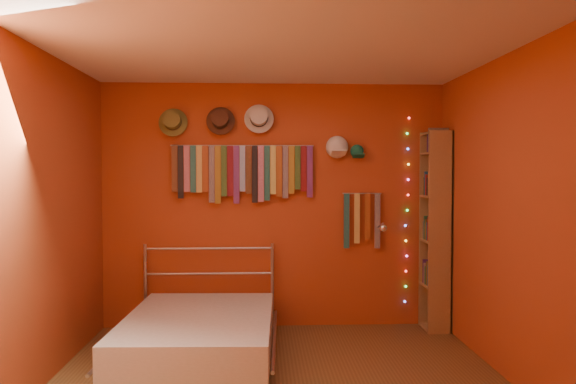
{
  "coord_description": "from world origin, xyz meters",
  "views": [
    {
      "loc": [
        -0.13,
        -4.02,
        1.59
      ],
      "look_at": [
        0.1,
        0.9,
        1.42
      ],
      "focal_mm": 35.0,
      "sensor_mm": 36.0,
      "label": 1
    }
  ],
  "objects": [
    {
      "name": "fedora_white",
      "position": [
        -0.15,
        1.65,
        2.14
      ],
      "size": [
        0.3,
        0.16,
        0.3
      ],
      "rotation": [
        1.36,
        0.0,
        0.0
      ],
      "color": "beige",
      "rests_on": "back_wall"
    },
    {
      "name": "left_wall",
      "position": [
        -1.75,
        0.0,
        1.25
      ],
      "size": [
        0.02,
        3.5,
        2.5
      ],
      "primitive_type": "cube",
      "color": "#913617",
      "rests_on": "ground"
    },
    {
      "name": "fedora_olive",
      "position": [
        -1.02,
        1.65,
        2.1
      ],
      "size": [
        0.29,
        0.16,
        0.29
      ],
      "rotation": [
        1.36,
        0.0,
        0.0
      ],
      "color": "olive",
      "rests_on": "back_wall"
    },
    {
      "name": "bed",
      "position": [
        -0.66,
        0.74,
        0.21
      ],
      "size": [
        1.37,
        1.83,
        0.87
      ],
      "rotation": [
        0.0,
        0.0,
        -0.04
      ],
      "color": "#A7A7AC",
      "rests_on": "ground"
    },
    {
      "name": "fairy_lights",
      "position": [
        1.37,
        1.71,
        1.2
      ],
      "size": [
        0.05,
        0.02,
        1.93
      ],
      "color": "#FF3333",
      "rests_on": "back_wall"
    },
    {
      "name": "right_wall",
      "position": [
        1.75,
        0.0,
        1.25
      ],
      "size": [
        0.02,
        3.5,
        2.5
      ],
      "primitive_type": "cube",
      "color": "#913617",
      "rests_on": "ground"
    },
    {
      "name": "bookshelf",
      "position": [
        1.66,
        1.53,
        1.02
      ],
      "size": [
        0.25,
        0.34,
        2.0
      ],
      "color": "olive",
      "rests_on": "ground"
    },
    {
      "name": "back_wall",
      "position": [
        0.0,
        1.75,
        1.25
      ],
      "size": [
        3.5,
        0.02,
        2.5
      ],
      "primitive_type": "cube",
      "color": "#913617",
      "rests_on": "ground"
    },
    {
      "name": "fedora_brown",
      "position": [
        -0.54,
        1.65,
        2.12
      ],
      "size": [
        0.29,
        0.16,
        0.28
      ],
      "rotation": [
        1.36,
        0.0,
        0.0
      ],
      "color": "#442718",
      "rests_on": "back_wall"
    },
    {
      "name": "cap_green",
      "position": [
        0.85,
        1.7,
        1.8
      ],
      "size": [
        0.16,
        0.2,
        0.16
      ],
      "color": "#176B4D",
      "rests_on": "back_wall"
    },
    {
      "name": "ceiling",
      "position": [
        0.0,
        0.0,
        2.5
      ],
      "size": [
        3.5,
        3.5,
        0.02
      ],
      "primitive_type": "cube",
      "color": "white",
      "rests_on": "back_wall"
    },
    {
      "name": "tie_rack",
      "position": [
        -0.32,
        1.69,
        1.62
      ],
      "size": [
        1.45,
        0.03,
        0.59
      ],
      "color": "#A7A7AC",
      "rests_on": "back_wall"
    },
    {
      "name": "small_tie_rack",
      "position": [
        0.9,
        1.69,
        1.13
      ],
      "size": [
        0.4,
        0.03,
        0.57
      ],
      "color": "#A7A7AC",
      "rests_on": "back_wall"
    },
    {
      "name": "cap_white",
      "position": [
        0.64,
        1.7,
        1.85
      ],
      "size": [
        0.2,
        0.26,
        0.2
      ],
      "color": "white",
      "rests_on": "back_wall"
    },
    {
      "name": "reading_lamp",
      "position": [
        1.07,
        1.5,
        1.04
      ],
      "size": [
        0.08,
        0.33,
        0.1
      ],
      "color": "#A7A7AC",
      "rests_on": "back_wall"
    }
  ]
}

